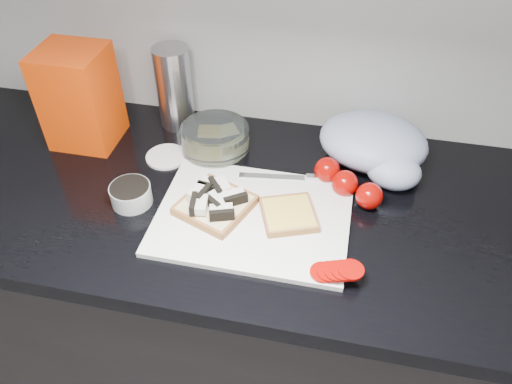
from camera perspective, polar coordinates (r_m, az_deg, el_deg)
base_cabinet at (r=1.47m, az=-1.22°, el=-13.88°), size 3.50×0.60×0.86m
countertop at (r=1.12m, az=-1.55°, el=-1.01°), size 3.50×0.64×0.04m
cutting_board at (r=1.05m, az=-0.34°, el=-2.86°), size 0.40×0.30×0.01m
bread_left at (r=1.05m, az=-4.68°, el=-1.25°), size 0.18×0.18×0.04m
bread_right at (r=1.03m, az=3.76°, el=-2.58°), size 0.15×0.15×0.02m
tomato_slices at (r=0.94m, az=9.21°, el=-8.92°), size 0.11×0.07×0.02m
knife at (r=1.13m, az=5.09°, el=1.69°), size 0.22×0.05×0.01m
seed_tub at (r=1.10m, az=-14.12°, el=-0.17°), size 0.09×0.09×0.05m
tub_lid at (r=1.22m, az=-10.19°, el=3.99°), size 0.13×0.13×0.01m
glass_bowl at (r=1.21m, az=-4.69°, el=5.95°), size 0.16×0.16×0.07m
bread_bag at (r=1.27m, az=-19.51°, el=10.19°), size 0.15×0.14×0.24m
steel_canister at (r=1.28m, az=-9.33°, el=11.69°), size 0.09×0.09×0.21m
grocery_bag at (r=1.19m, az=13.54°, el=5.18°), size 0.28×0.25×0.11m
whole_tomatoes at (r=1.11m, az=10.33°, el=1.04°), size 0.16×0.13×0.06m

